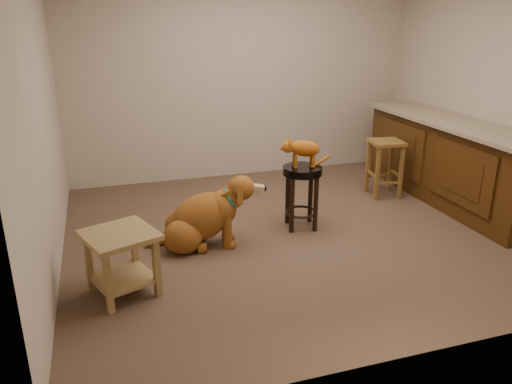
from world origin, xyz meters
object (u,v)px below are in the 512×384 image
object	(u,v)px
golden_retriever	(202,219)
side_table	(121,254)
padded_stool	(302,185)
wood_stool	(384,167)
tabby_kitten	(302,149)

from	to	relation	value
golden_retriever	side_table	bearing A→B (deg)	-127.81
padded_stool	wood_stool	world-z (taller)	wood_stool
padded_stool	side_table	size ratio (longest dim) A/B	1.00
side_table	golden_retriever	size ratio (longest dim) A/B	0.57
tabby_kitten	padded_stool	bearing A→B (deg)	-5.72
side_table	padded_stool	bearing A→B (deg)	23.48
tabby_kitten	wood_stool	bearing A→B (deg)	34.67
padded_stool	golden_retriever	xyz separation A→B (m)	(-1.03, -0.12, -0.18)
wood_stool	side_table	world-z (taller)	wood_stool
padded_stool	tabby_kitten	world-z (taller)	tabby_kitten
wood_stool	golden_retriever	distance (m)	2.42
side_table	golden_retriever	bearing A→B (deg)	40.95
wood_stool	tabby_kitten	xyz separation A→B (m)	(-1.30, -0.57, 0.47)
side_table	wood_stool	bearing A→B (deg)	23.71
wood_stool	side_table	xyz separation A→B (m)	(-3.07, -1.35, -0.01)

